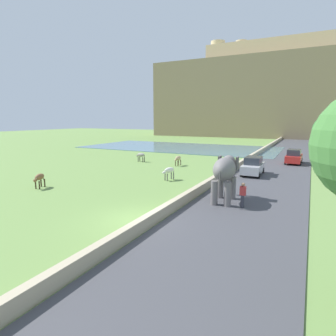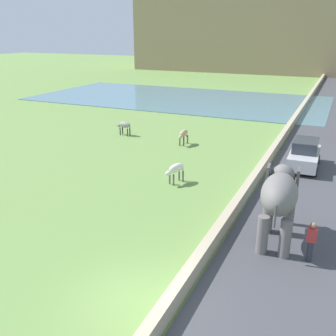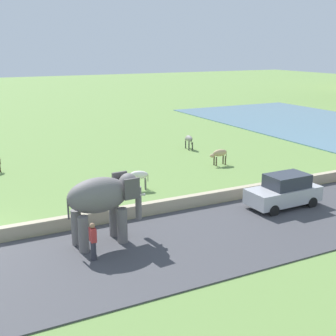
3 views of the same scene
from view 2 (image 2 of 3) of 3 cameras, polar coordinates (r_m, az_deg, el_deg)
The scene contains 11 objects.
ground_plane at distance 13.27m, azimuth -4.63°, elevation -18.78°, with size 220.00×220.00×0.00m, color #6B8E47.
road_surface at distance 30.15m, azimuth 23.08°, elevation 2.24°, with size 7.00×120.00×0.06m, color #424247.
barrier_wall at distance 28.43m, azimuth 15.36°, elevation 2.77°, with size 0.40×110.00×0.65m, color tan.
lake at distance 50.02m, azimuth 1.52°, elevation 10.19°, with size 36.00×18.00×0.08m, color slate.
hill_distant at distance 91.99m, azimuth 18.64°, elevation 20.60°, with size 64.00×28.00×22.64m, color #897556.
elephant at distance 15.96m, azimuth 16.04°, elevation -4.02°, with size 1.60×3.52×2.99m.
person_beside_elephant at distance 15.50m, azimuth 20.26°, elevation -10.04°, with size 0.36×0.22×1.63m.
car_silver at distance 25.66m, azimuth 19.40°, elevation 1.88°, with size 1.85×4.03×1.80m.
cow_grey at distance 32.25m, azimuth -6.44°, elevation 6.25°, with size 1.42×0.60×1.15m.
cow_white at distance 21.82m, azimuth 1.15°, elevation -0.19°, with size 0.81×1.41×1.15m.
cow_tan at distance 29.32m, azimuth 2.29°, elevation 5.00°, with size 0.45×1.39×1.15m.
Camera 2 is at (5.21, -9.01, 8.23)m, focal length 41.51 mm.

